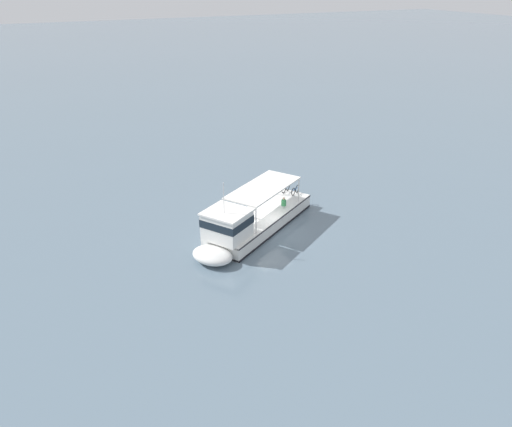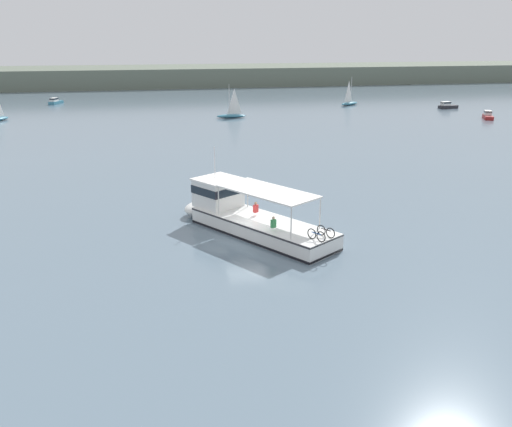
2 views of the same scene
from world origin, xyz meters
The scene contains 2 objects.
ground_plane centered at (0.00, 0.00, 0.00)m, with size 400.00×400.00×0.00m, color slate.
ferry_main centered at (0.35, 1.80, 1.01)m, with size 9.41×12.39×5.32m.
Camera 1 is at (-29.86, 15.91, 17.76)m, focal length 35.29 mm.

